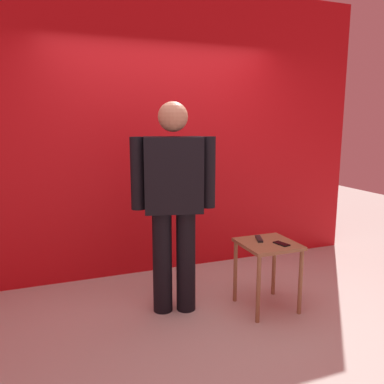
# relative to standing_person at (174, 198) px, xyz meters

# --- Properties ---
(ground_plane) EXTENTS (12.00, 12.00, 0.00)m
(ground_plane) POSITION_rel_standing_person_xyz_m (0.22, -0.40, -1.02)
(ground_plane) COLOR #B7B2A8
(back_wall_red) EXTENTS (4.78, 0.12, 3.07)m
(back_wall_red) POSITION_rel_standing_person_xyz_m (0.22, 1.02, 0.52)
(back_wall_red) COLOR red
(back_wall_red) RESTS_ON ground_plane
(standing_person) EXTENTS (0.72, 0.35, 1.82)m
(standing_person) POSITION_rel_standing_person_xyz_m (0.00, 0.00, 0.00)
(standing_person) COLOR black
(standing_person) RESTS_ON ground_plane
(side_table) EXTENTS (0.48, 0.48, 0.61)m
(side_table) POSITION_rel_standing_person_xyz_m (0.79, -0.25, -0.52)
(side_table) COLOR olive
(side_table) RESTS_ON ground_plane
(cell_phone) EXTENTS (0.10, 0.16, 0.01)m
(cell_phone) POSITION_rel_standing_person_xyz_m (0.87, -0.34, -0.40)
(cell_phone) COLOR black
(cell_phone) RESTS_ON side_table
(tv_remote) EXTENTS (0.10, 0.17, 0.02)m
(tv_remote) POSITION_rel_standing_person_xyz_m (0.75, -0.16, -0.40)
(tv_remote) COLOR black
(tv_remote) RESTS_ON side_table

